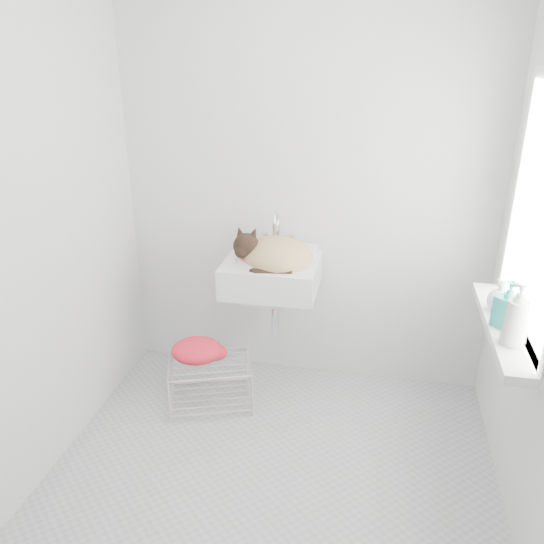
% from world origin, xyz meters
% --- Properties ---
extents(floor, '(2.20, 2.00, 0.02)m').
position_xyz_m(floor, '(0.00, 0.00, 0.00)').
color(floor, '#B0B3B6').
rests_on(floor, ground).
extents(back_wall, '(2.20, 0.02, 2.50)m').
position_xyz_m(back_wall, '(0.00, 1.00, 1.25)').
color(back_wall, silver).
rests_on(back_wall, ground).
extents(left_wall, '(0.02, 2.00, 2.50)m').
position_xyz_m(left_wall, '(-1.10, 0.00, 1.25)').
color(left_wall, silver).
rests_on(left_wall, ground).
extents(window_frame, '(0.04, 0.90, 1.10)m').
position_xyz_m(window_frame, '(1.07, 0.20, 1.35)').
color(window_frame, white).
rests_on(window_frame, right_wall).
extents(windowsill, '(0.16, 0.88, 0.04)m').
position_xyz_m(windowsill, '(1.01, 0.20, 0.83)').
color(windowsill, white).
rests_on(windowsill, right_wall).
extents(sink, '(0.53, 0.46, 0.21)m').
position_xyz_m(sink, '(-0.15, 0.74, 0.85)').
color(sink, white).
rests_on(sink, back_wall).
extents(faucet, '(0.19, 0.14, 0.19)m').
position_xyz_m(faucet, '(-0.15, 0.92, 0.99)').
color(faucet, silver).
rests_on(faucet, sink).
extents(cat, '(0.46, 0.38, 0.27)m').
position_xyz_m(cat, '(-0.14, 0.72, 0.89)').
color(cat, tan).
rests_on(cat, sink).
extents(wire_rack, '(0.55, 0.46, 0.28)m').
position_xyz_m(wire_rack, '(-0.47, 0.51, 0.15)').
color(wire_rack, beige).
rests_on(wire_rack, floor).
extents(towel, '(0.34, 0.27, 0.12)m').
position_xyz_m(towel, '(-0.55, 0.52, 0.31)').
color(towel, red).
rests_on(towel, wire_rack).
extents(bottle_a, '(0.12, 0.12, 0.23)m').
position_xyz_m(bottle_a, '(1.00, 0.01, 0.85)').
color(bottle_a, silver).
rests_on(bottle_a, windowsill).
extents(bottle_b, '(0.13, 0.13, 0.21)m').
position_xyz_m(bottle_b, '(1.00, 0.17, 0.85)').
color(bottle_b, teal).
rests_on(bottle_b, windowsill).
extents(bottle_c, '(0.16, 0.16, 0.15)m').
position_xyz_m(bottle_c, '(1.00, 0.32, 0.85)').
color(bottle_c, white).
rests_on(bottle_c, windowsill).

